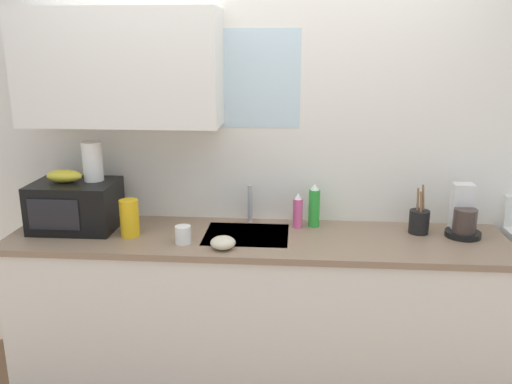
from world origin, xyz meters
The scene contains 13 objects.
kitchen_wall_assembly centered at (-0.15, 0.31, 1.36)m, with size 3.49×0.42×2.50m.
counter_unit centered at (0.00, 0.00, 0.46)m, with size 2.72×0.63×0.90m.
sink_faucet centered at (-0.05, 0.24, 1.01)m, with size 0.03×0.03×0.22m, color #B2B5BA.
microwave centered at (-1.03, 0.05, 1.04)m, with size 0.46×0.35×0.27m.
banana_bunch centered at (-1.08, 0.05, 1.20)m, with size 0.20×0.11×0.07m, color gold.
paper_towel_roll centered at (-0.93, 0.10, 1.28)m, with size 0.11×0.11×0.22m, color white.
coffee_maker centered at (1.13, 0.11, 1.00)m, with size 0.19×0.21×0.28m.
dish_soap_bottle_pink centered at (0.23, 0.16, 0.99)m, with size 0.06×0.06×0.20m.
dish_soap_bottle_green centered at (0.32, 0.19, 1.02)m, with size 0.06×0.06×0.25m.
cereal_canister centered at (-0.69, -0.05, 1.00)m, with size 0.10×0.10×0.20m, color gold.
mug_white centered at (-0.37, -0.14, 0.95)m, with size 0.08×0.08×0.10m, color white.
utensil_crock centered at (0.90, 0.12, 0.97)m, with size 0.11×0.11×0.27m.
small_bowl centered at (-0.15, -0.20, 0.93)m, with size 0.13×0.13×0.07m, color beige.
Camera 1 is at (0.22, -2.74, 1.92)m, focal length 37.46 mm.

